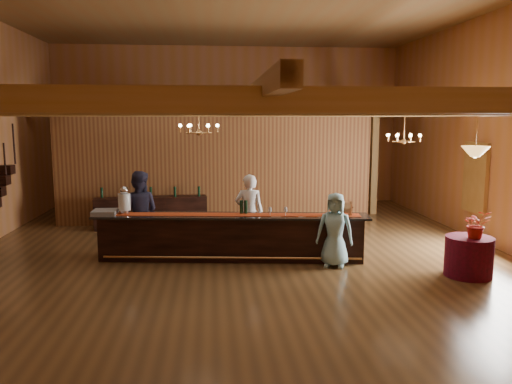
{
  "coord_description": "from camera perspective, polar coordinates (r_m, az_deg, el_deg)",
  "views": [
    {
      "loc": [
        -0.62,
        -10.79,
        3.0
      ],
      "look_at": [
        0.39,
        0.44,
        1.34
      ],
      "focal_mm": 35.0,
      "sensor_mm": 36.0,
      "label": 1
    }
  ],
  "objects": [
    {
      "name": "table_flowers",
      "position": [
        10.26,
        23.9,
        -3.38
      ],
      "size": [
        0.55,
        0.5,
        0.54
      ],
      "primitive_type": "imported",
      "rotation": [
        0.0,
        0.0,
        -0.16
      ],
      "color": "#A51A0D",
      "rests_on": "round_table"
    },
    {
      "name": "backbar_shelf",
      "position": [
        14.19,
        -11.86,
        -2.27
      ],
      "size": [
        3.09,
        0.87,
        0.86
      ],
      "primitive_type": "cube",
      "rotation": [
        0.0,
        0.0,
        0.13
      ],
      "color": "black",
      "rests_on": "floor"
    },
    {
      "name": "pendant_lamp",
      "position": [
        10.16,
        23.79,
        4.27
      ],
      "size": [
        0.52,
        0.52,
        0.9
      ],
      "color": "tan",
      "rests_on": "beam_grid"
    },
    {
      "name": "guest",
      "position": [
        10.31,
        8.99,
        -4.3
      ],
      "size": [
        0.86,
        0.71,
        1.52
      ],
      "primitive_type": "imported",
      "rotation": [
        0.0,
        0.0,
        -0.35
      ],
      "color": "#8BC1CD",
      "rests_on": "floor"
    },
    {
      "name": "tasting_bar",
      "position": [
        10.74,
        -2.88,
        -5.14
      ],
      "size": [
        5.9,
        1.42,
        0.99
      ],
      "rotation": [
        0.0,
        0.0,
        -0.12
      ],
      "color": "black",
      "rests_on": "floor"
    },
    {
      "name": "backroom_boxes",
      "position": [
        16.48,
        -3.96,
        -0.3
      ],
      "size": [
        4.1,
        0.6,
        1.1
      ],
      "color": "black",
      "rests_on": "floor"
    },
    {
      "name": "round_table",
      "position": [
        10.47,
        23.14,
        -6.8
      ],
      "size": [
        0.89,
        0.89,
        0.77
      ],
      "primitive_type": "cylinder",
      "color": "maroon",
      "rests_on": "floor"
    },
    {
      "name": "bar_bottle_1",
      "position": [
        10.7,
        -1.18,
        -1.73
      ],
      "size": [
        0.07,
        0.07,
        0.3
      ],
      "primitive_type": "cylinder",
      "color": "black",
      "rests_on": "tasting_bar"
    },
    {
      "name": "beverage_dispenser",
      "position": [
        11.05,
        -14.82,
        -0.97
      ],
      "size": [
        0.26,
        0.26,
        0.6
      ],
      "color": "silver",
      "rests_on": "tasting_bar"
    },
    {
      "name": "wall_right",
      "position": [
        12.66,
        26.55,
        6.35
      ],
      "size": [
        0.1,
        14.0,
        5.5
      ],
      "primitive_type": "cube",
      "color": "#A66741",
      "rests_on": "floor"
    },
    {
      "name": "beam_grid",
      "position": [
        11.32,
        -2.04,
        9.56
      ],
      "size": [
        11.9,
        13.9,
        0.39
      ],
      "color": "olive",
      "rests_on": "wall_left"
    },
    {
      "name": "floor_plant",
      "position": [
        15.16,
        9.05,
        -0.78
      ],
      "size": [
        0.71,
        0.59,
        1.25
      ],
      "primitive_type": "imported",
      "rotation": [
        0.0,
        0.0,
        -0.05
      ],
      "color": "#236221",
      "rests_on": "floor"
    },
    {
      "name": "glass_rack_tray",
      "position": [
        11.13,
        -16.89,
        -2.23
      ],
      "size": [
        0.5,
        0.5,
        0.1
      ],
      "primitive_type": "cube",
      "color": "gray",
      "rests_on": "tasting_bar"
    },
    {
      "name": "bartender",
      "position": [
        11.32,
        -0.77,
        -2.41
      ],
      "size": [
        0.69,
        0.5,
        1.77
      ],
      "primitive_type": "imported",
      "rotation": [
        0.0,
        0.0,
        3.02
      ],
      "color": "silver",
      "rests_on": "floor"
    },
    {
      "name": "raffle_drum",
      "position": [
        10.65,
        10.01,
        -1.77
      ],
      "size": [
        0.34,
        0.24,
        0.3
      ],
      "color": "#955C35",
      "rests_on": "tasting_bar"
    },
    {
      "name": "floor",
      "position": [
        11.22,
        -1.81,
        -7.17
      ],
      "size": [
        14.0,
        14.0,
        0.0
      ],
      "primitive_type": "plane",
      "color": "brown",
      "rests_on": "ground"
    },
    {
      "name": "bar_bottle_0",
      "position": [
        10.71,
        -1.68,
        -1.73
      ],
      "size": [
        0.07,
        0.07,
        0.3
      ],
      "primitive_type": "cylinder",
      "color": "black",
      "rests_on": "tasting_bar"
    },
    {
      "name": "staff_second",
      "position": [
        11.55,
        -13.22,
        -2.22
      ],
      "size": [
        0.99,
        0.82,
        1.85
      ],
      "primitive_type": "imported",
      "rotation": [
        0.0,
        0.0,
        3.0
      ],
      "color": "#28273F",
      "rests_on": "floor"
    },
    {
      "name": "chandelier_right",
      "position": [
        12.02,
        16.54,
        5.99
      ],
      "size": [
        0.8,
        0.8,
        0.78
      ],
      "color": "tan",
      "rests_on": "beam_grid"
    },
    {
      "name": "chandelier_left",
      "position": [
        10.41,
        -6.55,
        7.26
      ],
      "size": [
        0.8,
        0.8,
        0.54
      ],
      "color": "tan",
      "rests_on": "beam_grid"
    },
    {
      "name": "table_vase",
      "position": [
        10.42,
        23.94,
        -3.87
      ],
      "size": [
        0.19,
        0.19,
        0.31
      ],
      "primitive_type": "imported",
      "rotation": [
        0.0,
        0.0,
        0.29
      ],
      "color": "tan",
      "rests_on": "round_table"
    },
    {
      "name": "window_right_back",
      "position": [
        13.57,
        23.84,
        1.5
      ],
      "size": [
        0.12,
        1.05,
        1.75
      ],
      "primitive_type": "cube",
      "color": "white",
      "rests_on": "wall_right"
    },
    {
      "name": "support_posts",
      "position": [
        10.4,
        -1.69,
        0.61
      ],
      "size": [
        9.2,
        10.2,
        3.2
      ],
      "color": "olive",
      "rests_on": "floor"
    },
    {
      "name": "partition_wall",
      "position": [
        14.36,
        -4.65,
        2.53
      ],
      "size": [
        9.0,
        0.18,
        3.1
      ],
      "primitive_type": "cube",
      "color": "brown",
      "rests_on": "floor"
    },
    {
      "name": "wall_front",
      "position": [
        3.85,
        4.15,
        4.6
      ],
      "size": [
        12.0,
        0.1,
        5.5
      ],
      "primitive_type": "cube",
      "color": "#A66741",
      "rests_on": "floor"
    },
    {
      "name": "wall_back",
      "position": [
        17.8,
        -3.19,
        7.53
      ],
      "size": [
        12.0,
        0.1,
        5.5
      ],
      "primitive_type": "cube",
      "color": "#A66741",
      "rests_on": "floor"
    }
  ]
}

